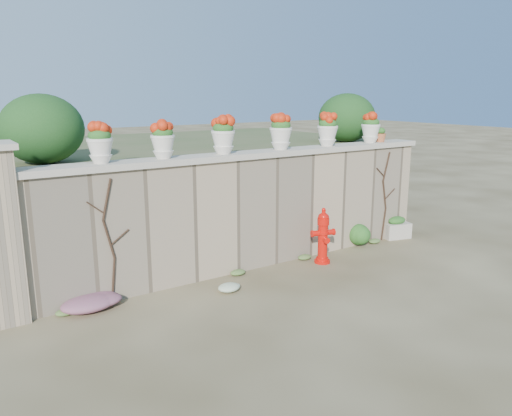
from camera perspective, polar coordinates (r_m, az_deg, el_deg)
ground at (r=7.95m, az=6.85°, el=-10.10°), size 80.00×80.00×0.00m
stone_wall at (r=9.00m, az=-0.43°, el=-0.52°), size 8.00×0.40×2.00m
wall_cap at (r=8.81m, az=-0.44°, el=6.13°), size 8.10×0.52×0.10m
raised_fill at (r=11.75m, az=-9.05°, el=2.53°), size 9.00×6.00×2.00m
back_shrub_left at (r=8.68m, az=-23.29°, el=8.29°), size 1.30×1.30×1.10m
back_shrub_right at (r=11.84m, az=10.34°, el=10.12°), size 1.30×1.30×1.10m
vine_left at (r=7.70m, az=-16.37°, el=-3.48°), size 0.60×0.04×1.91m
vine_right at (r=10.92m, az=14.51°, el=1.43°), size 0.60×0.04×1.91m
fire_hydrant at (r=9.34m, az=7.66°, el=-3.15°), size 0.45×0.32×1.04m
planter_box at (r=11.34m, az=15.74°, el=-2.21°), size 0.64×0.47×0.48m
green_shrub at (r=10.59m, az=12.26°, el=-2.78°), size 0.58×0.53×0.56m
magenta_clump at (r=7.78m, az=-18.20°, el=-10.13°), size 1.02×0.68×0.27m
white_flowers at (r=8.11m, az=-2.85°, el=-8.88°), size 0.48×0.38×0.17m
urn_pot_0 at (r=7.66m, az=-17.41°, el=7.07°), size 0.38×0.38×0.59m
urn_pot_1 at (r=7.99m, az=-10.61°, el=7.67°), size 0.38×0.38×0.59m
urn_pot_2 at (r=8.47m, az=-3.77°, el=8.29°), size 0.40×0.40×0.63m
urn_pot_3 at (r=9.13m, az=2.85°, el=8.67°), size 0.41×0.41×0.64m
urn_pot_4 at (r=9.84m, az=8.17°, el=8.83°), size 0.40×0.40×0.63m
urn_pot_5 at (r=10.67m, az=12.98°, el=8.90°), size 0.39×0.39×0.61m
terracotta_pot at (r=10.90m, az=14.02°, el=8.04°), size 0.24×0.24×0.29m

